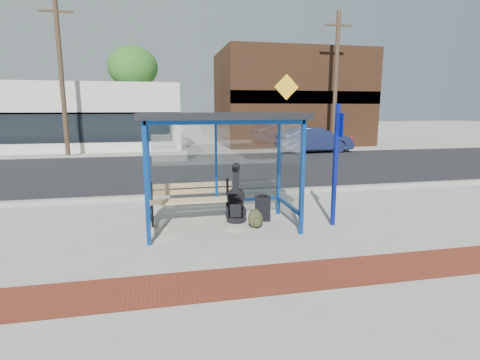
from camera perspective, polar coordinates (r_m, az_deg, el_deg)
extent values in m
plane|color=#B2ADA0|center=(8.10, -2.77, -7.20)|extent=(120.00, 120.00, 0.00)
cube|color=maroon|center=(5.73, 1.57, -15.07)|extent=(60.00, 1.00, 0.01)
cube|color=gray|center=(10.86, -5.25, -2.23)|extent=(60.00, 0.25, 0.12)
cube|color=black|center=(15.85, -7.44, 1.66)|extent=(60.00, 10.00, 0.00)
cube|color=gray|center=(20.89, -8.59, 4.00)|extent=(60.00, 0.25, 0.12)
cube|color=#B2ADA0|center=(22.78, -8.88, 4.41)|extent=(60.00, 4.00, 0.01)
cube|color=navy|center=(7.00, -14.07, -0.68)|extent=(0.08, 0.08, 2.30)
cube|color=navy|center=(7.50, 9.47, 0.26)|extent=(0.08, 0.08, 2.30)
cube|color=navy|center=(8.47, -13.75, 1.31)|extent=(0.08, 0.08, 2.30)
cube|color=navy|center=(8.89, 5.96, 2.00)|extent=(0.08, 0.08, 2.30)
cube|color=navy|center=(8.45, -3.75, 9.14)|extent=(3.00, 0.08, 0.08)
cube|color=navy|center=(6.97, -1.94, 8.80)|extent=(3.00, 0.08, 0.08)
cube|color=navy|center=(7.62, -14.27, 8.65)|extent=(0.08, 1.50, 0.08)
cube|color=navy|center=(8.08, 7.76, 8.99)|extent=(0.08, 1.50, 0.08)
cube|color=navy|center=(8.70, -3.59, -3.19)|extent=(3.00, 0.08, 0.06)
cube|color=navy|center=(7.90, -13.65, -4.95)|extent=(0.08, 1.50, 0.06)
cube|color=navy|center=(8.35, 7.44, -3.87)|extent=(0.08, 1.50, 0.06)
cube|color=navy|center=(8.52, -3.67, 3.02)|extent=(0.05, 0.05, 1.90)
cube|color=silver|center=(8.53, -3.67, 2.75)|extent=(2.84, 0.01, 1.82)
cube|color=silver|center=(7.71, -13.95, 1.58)|extent=(0.02, 1.34, 1.82)
cube|color=silver|center=(8.17, 7.59, 2.31)|extent=(0.02, 1.34, 1.82)
cube|color=black|center=(7.70, -2.94, 9.73)|extent=(3.30, 1.80, 0.12)
cube|color=silver|center=(26.77, -29.24, 8.40)|extent=(18.00, 6.00, 4.00)
cube|color=black|center=(23.96, -31.29, 8.08)|extent=(18.00, 0.10, 0.60)
cube|color=black|center=(23.91, -31.20, 6.64)|extent=(17.00, 0.04, 1.60)
cube|color=#59331E|center=(27.69, 7.63, 12.19)|extent=(10.00, 7.00, 6.40)
cube|color=black|center=(24.47, 10.38, 12.30)|extent=(10.00, 0.10, 0.80)
cube|color=yellow|center=(23.87, 7.09, 13.87)|extent=(1.56, 0.06, 1.56)
cylinder|color=#4C3826|center=(29.66, -15.70, 10.44)|extent=(0.36, 0.36, 5.00)
ellipsoid|color=#275D1A|center=(29.81, -16.01, 16.21)|extent=(3.60, 3.60, 3.06)
cylinder|color=#4C3826|center=(32.63, 13.09, 10.56)|extent=(0.36, 0.36, 5.00)
ellipsoid|color=#275D1A|center=(32.77, 13.33, 15.81)|extent=(3.60, 3.60, 3.06)
cylinder|color=#4C3826|center=(21.59, -25.54, 13.79)|extent=(0.24, 0.24, 8.00)
cube|color=#4C3826|center=(22.05, -26.27, 22.08)|extent=(1.60, 0.10, 0.10)
cylinder|color=#4C3826|center=(23.41, 14.36, 14.18)|extent=(0.24, 0.24, 8.00)
cube|color=#4C3826|center=(23.83, 14.75, 21.87)|extent=(1.60, 0.10, 0.10)
cube|color=black|center=(8.25, -13.21, -5.40)|extent=(0.06, 0.06, 0.48)
cube|color=black|center=(8.60, -13.29, -3.25)|extent=(0.06, 0.06, 0.91)
cube|color=black|center=(8.45, -13.22, -5.00)|extent=(0.06, 0.44, 0.05)
cube|color=black|center=(8.41, -1.37, -4.78)|extent=(0.06, 0.06, 0.48)
cube|color=black|center=(8.76, -1.95, -2.70)|extent=(0.06, 0.06, 0.91)
cube|color=black|center=(8.61, -1.66, -4.41)|extent=(0.06, 0.44, 0.05)
cube|color=#DAC27E|center=(8.26, -7.29, -3.43)|extent=(1.94, 0.14, 0.04)
cube|color=#DAC27E|center=(8.37, -7.38, -3.24)|extent=(1.94, 0.14, 0.04)
cube|color=#DAC27E|center=(8.48, -7.47, -3.05)|extent=(1.94, 0.14, 0.04)
cube|color=#DAC27E|center=(8.60, -7.55, -2.86)|extent=(1.94, 0.14, 0.04)
cube|color=#DAC27E|center=(8.60, -7.60, -1.75)|extent=(1.94, 0.08, 0.11)
cube|color=#DAC27E|center=(8.57, -7.63, -0.77)|extent=(1.94, 0.08, 0.11)
cylinder|color=black|center=(8.30, -0.63, -5.07)|extent=(0.48, 0.25, 0.47)
cylinder|color=black|center=(8.20, -0.64, -2.61)|extent=(0.41, 0.23, 0.39)
cube|color=black|center=(8.25, -0.63, -3.89)|extent=(0.36, 0.22, 0.55)
cube|color=black|center=(8.12, -0.64, -0.03)|extent=(0.15, 0.14, 0.55)
cube|color=black|center=(8.08, -0.65, 1.67)|extent=(0.19, 0.15, 0.11)
cube|color=black|center=(8.50, 3.48, -4.35)|extent=(0.39, 0.29, 0.55)
cylinder|color=black|center=(8.57, 2.59, -6.02)|extent=(0.09, 0.20, 0.05)
cylinder|color=black|center=(8.58, 4.32, -6.02)|extent=(0.09, 0.20, 0.05)
cube|color=black|center=(8.42, 3.50, -2.36)|extent=(0.22, 0.09, 0.04)
cube|color=black|center=(8.38, 3.50, -4.46)|extent=(0.27, 0.08, 0.30)
ellipsoid|color=#2E2F1A|center=(8.03, 2.37, -5.91)|extent=(0.35, 0.27, 0.39)
ellipsoid|color=#2E2F1A|center=(7.94, 2.68, -6.52)|extent=(0.20, 0.15, 0.20)
cube|color=#2E2F1A|center=(8.00, 2.33, -4.61)|extent=(0.11, 0.06, 0.03)
cube|color=#0D1A93|center=(8.21, 14.30, 2.07)|extent=(0.08, 0.08, 2.61)
cube|color=#0D1A93|center=(8.16, 14.89, 8.13)|extent=(0.04, 0.33, 0.49)
cube|color=white|center=(8.08, -12.08, -7.47)|extent=(0.39, 0.34, 0.01)
cube|color=white|center=(7.54, -11.32, -8.79)|extent=(0.49, 0.49, 0.01)
cube|color=white|center=(7.91, -1.05, -7.62)|extent=(0.44, 0.45, 0.01)
imported|color=#1C244E|center=(22.17, 11.23, 6.03)|extent=(4.52, 1.91, 1.45)
cylinder|color=#AD0C0D|center=(24.16, 16.54, 5.24)|extent=(0.22, 0.22, 0.66)
sphere|color=#AD0C0D|center=(24.13, 16.58, 6.10)|extent=(0.24, 0.24, 0.24)
cylinder|color=#AD0C0D|center=(24.15, 16.55, 5.50)|extent=(0.37, 0.20, 0.11)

